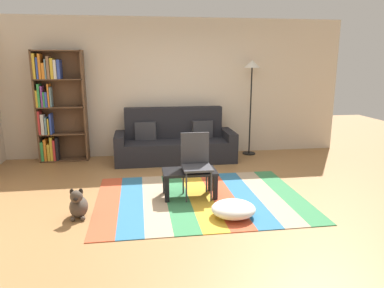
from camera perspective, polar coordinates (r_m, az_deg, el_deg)
The scene contains 11 objects.
ground_plane at distance 5.12m, azimuth 0.77°, elevation -8.49°, with size 14.00×14.00×0.00m, color #9E7042.
back_wall at distance 7.31m, azimuth -2.47°, elevation 8.89°, with size 6.80×0.10×2.70m, color beige.
rug at distance 5.08m, azimuth 1.37°, elevation -8.63°, with size 2.87×2.13×0.01m.
couch at distance 6.93m, azimuth -2.72°, elevation 0.18°, with size 2.26×0.80×1.00m.
bookshelf at distance 7.22m, azimuth -20.97°, elevation 5.69°, with size 0.90×0.28×2.07m.
coffee_table at distance 5.05m, azimuth -0.40°, elevation -5.01°, with size 0.75×0.43×0.38m.
pouf at distance 4.51m, azimuth 6.58°, elevation -10.21°, with size 0.55×0.51×0.19m, color white.
dog at distance 4.66m, azimuth -17.57°, elevation -9.23°, with size 0.22×0.35×0.40m.
standing_lamp at distance 7.30m, azimuth 9.45°, elevation 10.51°, with size 0.32×0.32×1.89m.
tv_remote at distance 5.05m, azimuth 0.66°, elevation -4.02°, with size 0.04×0.15×0.02m, color black.
folding_chair at distance 5.03m, azimuth 0.63°, elevation -2.46°, with size 0.40×0.40×0.90m.
Camera 1 is at (-0.77, -4.70, 1.88)m, focal length 33.64 mm.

